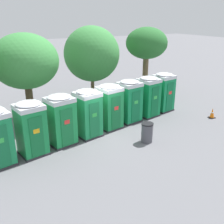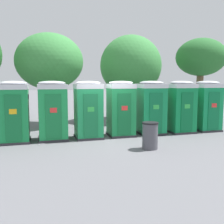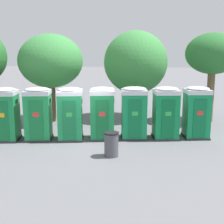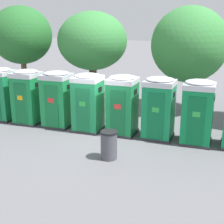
{
  "view_description": "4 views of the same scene",
  "coord_description": "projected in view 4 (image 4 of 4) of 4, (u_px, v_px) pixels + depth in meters",
  "views": [
    {
      "loc": [
        -5.89,
        -11.57,
        6.07
      ],
      "look_at": [
        0.84,
        0.52,
        0.92
      ],
      "focal_mm": 42.0,
      "sensor_mm": 36.0,
      "label": 1
    },
    {
      "loc": [
        -0.8,
        -11.39,
        2.55
      ],
      "look_at": [
        0.27,
        0.41,
        1.12
      ],
      "focal_mm": 42.0,
      "sensor_mm": 36.0,
      "label": 2
    },
    {
      "loc": [
        3.24,
        -13.98,
        4.33
      ],
      "look_at": [
        1.14,
        0.58,
        1.33
      ],
      "focal_mm": 50.0,
      "sensor_mm": 36.0,
      "label": 3
    },
    {
      "loc": [
        6.64,
        -10.63,
        4.67
      ],
      "look_at": [
        0.24,
        0.41,
        0.92
      ],
      "focal_mm": 50.0,
      "sensor_mm": 36.0,
      "label": 4
    }
  ],
  "objects": [
    {
      "name": "street_tree_0",
      "position": [
        92.0,
        41.0,
        16.89
      ],
      "size": [
        3.77,
        3.77,
        5.18
      ],
      "color": "brown",
      "rests_on": "ground"
    },
    {
      "name": "portapotty_0",
      "position": [
        1.0,
        94.0,
        15.03
      ],
      "size": [
        1.45,
        1.44,
        2.54
      ],
      "color": "#2D2D33",
      "rests_on": "ground"
    },
    {
      "name": "portapotty_5",
      "position": [
        159.0,
        108.0,
        12.61
      ],
      "size": [
        1.39,
        1.37,
        2.54
      ],
      "color": "#2D2D33",
      "rests_on": "ground"
    },
    {
      "name": "ground_plane",
      "position": [
        102.0,
        134.0,
        13.33
      ],
      "size": [
        120.0,
        120.0,
        0.0
      ],
      "primitive_type": "plane",
      "color": "slate"
    },
    {
      "name": "portapotty_1",
      "position": [
        28.0,
        96.0,
        14.49
      ],
      "size": [
        1.37,
        1.38,
        2.54
      ],
      "color": "#2D2D33",
      "rests_on": "ground"
    },
    {
      "name": "portapotty_6",
      "position": [
        198.0,
        112.0,
        12.03
      ],
      "size": [
        1.38,
        1.39,
        2.54
      ],
      "color": "#2D2D33",
      "rests_on": "ground"
    },
    {
      "name": "street_tree_3",
      "position": [
        189.0,
        45.0,
        15.89
      ],
      "size": [
        3.9,
        3.9,
        5.41
      ],
      "color": "brown",
      "rests_on": "ground"
    },
    {
      "name": "portapotty_2",
      "position": [
        57.0,
        99.0,
        14.05
      ],
      "size": [
        1.44,
        1.41,
        2.54
      ],
      "color": "#2D2D33",
      "rests_on": "ground"
    },
    {
      "name": "portapotty_3",
      "position": [
        88.0,
        102.0,
        13.48
      ],
      "size": [
        1.38,
        1.4,
        2.54
      ],
      "color": "#2D2D33",
      "rests_on": "ground"
    },
    {
      "name": "trash_can",
      "position": [
        109.0,
        145.0,
        10.85
      ],
      "size": [
        0.61,
        0.61,
        1.01
      ],
      "color": "#4C4C54",
      "rests_on": "ground"
    },
    {
      "name": "street_tree_2",
      "position": [
        21.0,
        35.0,
        17.62
      ],
      "size": [
        3.45,
        3.45,
        5.49
      ],
      "color": "brown",
      "rests_on": "ground"
    },
    {
      "name": "portapotty_4",
      "position": [
        122.0,
        105.0,
        13.06
      ],
      "size": [
        1.34,
        1.37,
        2.54
      ],
      "color": "#2D2D33",
      "rests_on": "ground"
    }
  ]
}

